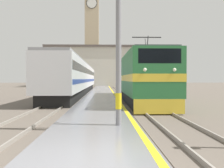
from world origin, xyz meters
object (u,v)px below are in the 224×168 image
at_px(catenary_mast, 123,20).
at_px(clock_tower, 92,32).
at_px(locomotive_train, 138,79).
at_px(passenger_train, 78,78).

height_order(catenary_mast, clock_tower, clock_tower).
xyz_separation_m(locomotive_train, clock_tower, (-6.45, 54.01, 13.73)).
distance_m(catenary_mast, clock_tower, 67.92).
bearing_deg(passenger_train, locomotive_train, -63.67).
height_order(locomotive_train, clock_tower, clock_tower).
relative_size(locomotive_train, clock_tower, 0.58).
height_order(locomotive_train, passenger_train, locomotive_train).
xyz_separation_m(catenary_mast, clock_tower, (-4.16, 66.80, 11.57)).
bearing_deg(passenger_train, clock_tower, 89.94).
xyz_separation_m(passenger_train, clock_tower, (0.04, 40.88, 13.58)).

